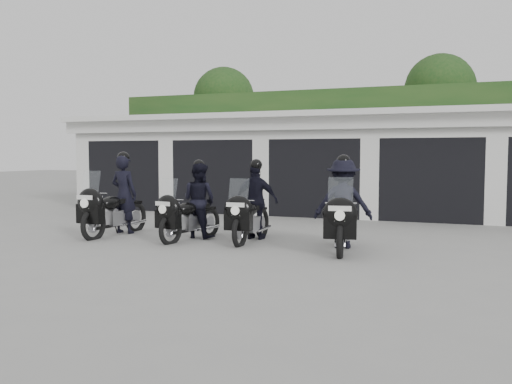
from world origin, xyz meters
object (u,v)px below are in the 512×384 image
(police_bike_a, at_px, (115,201))
(police_bike_d, at_px, (343,208))
(police_bike_b, at_px, (194,205))
(police_bike_c, at_px, (253,205))

(police_bike_a, relative_size, police_bike_d, 1.04)
(police_bike_a, bearing_deg, police_bike_d, 3.40)
(police_bike_b, bearing_deg, police_bike_a, -165.29)
(police_bike_b, bearing_deg, police_bike_d, 8.47)
(police_bike_c, height_order, police_bike_d, police_bike_d)
(police_bike_c, bearing_deg, police_bike_b, -169.34)
(police_bike_c, xyz_separation_m, police_bike_d, (1.93, -0.40, 0.05))
(police_bike_a, distance_m, police_bike_b, 1.87)
(police_bike_a, height_order, police_bike_d, police_bike_a)
(police_bike_a, distance_m, police_bike_d, 5.04)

